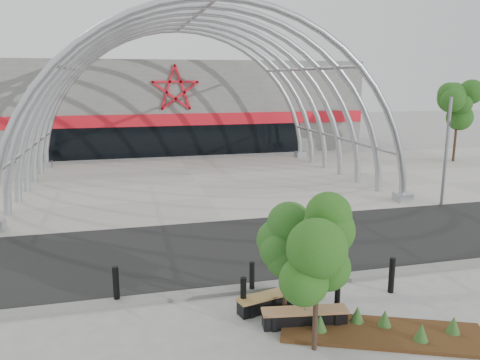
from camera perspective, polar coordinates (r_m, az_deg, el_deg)
name	(u,v)px	position (r m, az deg, el deg)	size (l,w,h in m)	color
ground	(270,284)	(15.53, 3.68, -12.53)	(140.00, 140.00, 0.00)	gray
road	(243,247)	(18.63, 0.38, -8.13)	(140.00, 7.00, 0.02)	black
forecourt	(196,182)	(29.94, -5.36, -0.26)	(60.00, 17.00, 0.04)	#A39F94
kerb	(272,285)	(15.29, 3.98, -12.71)	(60.00, 0.50, 0.12)	slate
arena_building	(167,104)	(47.12, -8.86, 9.11)	(34.00, 15.24, 8.00)	slate
vault_canopy	(196,182)	(29.94, -5.36, -0.27)	(20.80, 15.80, 20.36)	#A5AAB0
planting_bed	(379,329)	(13.26, 16.60, -17.04)	(5.40, 3.47, 0.55)	#39220C
signal_pole	(446,150)	(26.14, 23.85, 3.37)	(0.43, 0.77, 5.60)	gray
street_tree_0	(286,232)	(12.74, 5.67, -6.29)	(1.50, 1.50, 3.43)	black
street_tree_1	(318,245)	(11.17, 9.49, -7.81)	(1.59, 1.59, 3.77)	black
bench_0	(273,301)	(13.98, 4.08, -14.46)	(2.30, 1.02, 0.47)	black
bench_1	(304,318)	(13.17, 7.87, -16.31)	(2.35, 0.84, 0.48)	black
bollard_0	(116,285)	(14.58, -14.87, -12.24)	(0.18, 0.18, 1.12)	black
bollard_1	(252,277)	(14.77, 1.47, -11.75)	(0.16, 0.16, 0.99)	black
bollard_2	(243,296)	(13.54, 0.41, -13.91)	(0.17, 0.17, 1.07)	black
bollard_3	(337,296)	(13.86, 11.79, -13.73)	(0.16, 0.16, 0.99)	black
bollard_4	(392,275)	(15.45, 18.01, -10.99)	(0.18, 0.18, 1.13)	black
bg_tree_1	(458,108)	(40.43, 25.06, 7.97)	(2.70, 2.70, 5.91)	black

